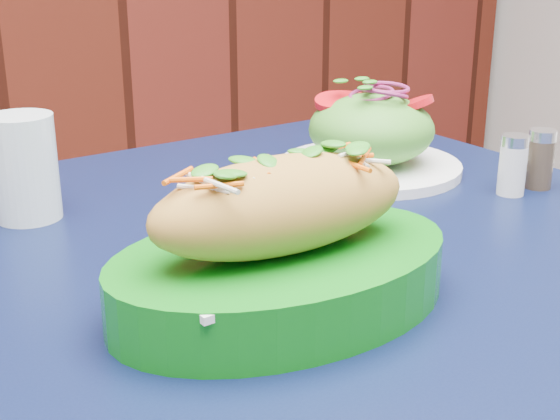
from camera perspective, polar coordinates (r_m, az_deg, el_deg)
cafe_table at (r=0.79m, az=1.70°, el=-8.12°), size 0.83×0.83×0.75m
banh_mi_basket at (r=0.60m, az=0.12°, el=-2.89°), size 0.29×0.19×0.13m
salad_plate at (r=0.96m, az=6.66°, el=5.37°), size 0.22×0.22×0.11m
water_glass at (r=0.83m, az=-18.19°, el=2.97°), size 0.07×0.07×0.11m
salt_shaker at (r=0.91m, az=16.66°, el=3.17°), size 0.03×0.03×0.07m
pepper_shaker at (r=0.94m, az=18.50°, el=3.55°), size 0.03×0.03×0.07m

